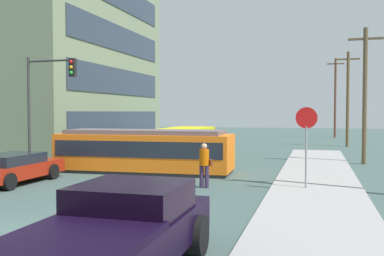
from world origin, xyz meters
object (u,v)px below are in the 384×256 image
at_px(stop_sign, 306,130).
at_px(utility_pole_distant, 335,96).
at_px(pedestrian_crossing, 204,163).
at_px(parked_sedan_furthest, 134,143).
at_px(traffic_light_mast, 46,92).
at_px(utility_pole_mid, 365,93).
at_px(streetcar_tram, 145,150).
at_px(city_bus, 185,140).
at_px(parked_sedan_far, 97,150).
at_px(pickup_truck_parked, 120,231).
at_px(utility_pole_far, 348,97).
at_px(parked_sedan_mid, 12,168).

xyz_separation_m(stop_sign, utility_pole_distant, (2.31, 34.20, 2.34)).
distance_m(pedestrian_crossing, parked_sedan_furthest, 15.44).
distance_m(traffic_light_mast, utility_pole_mid, 16.51).
bearing_deg(parked_sedan_furthest, streetcar_tram, -63.69).
bearing_deg(traffic_light_mast, utility_pole_mid, 26.81).
height_order(pedestrian_crossing, utility_pole_mid, utility_pole_mid).
relative_size(city_bus, utility_pole_mid, 0.81).
height_order(city_bus, parked_sedan_far, city_bus).
bearing_deg(streetcar_tram, parked_sedan_far, 139.43).
bearing_deg(pickup_truck_parked, parked_sedan_far, 119.46).
bearing_deg(city_bus, utility_pole_far, 47.76).
bearing_deg(parked_sedan_far, utility_pole_distant, 62.07).
relative_size(streetcar_tram, parked_sedan_far, 1.86).
height_order(city_bus, traffic_light_mast, traffic_light_mast).
height_order(utility_pole_mid, utility_pole_far, utility_pole_far).
xyz_separation_m(streetcar_tram, utility_pole_distant, (9.77, 31.11, 3.50)).
distance_m(parked_sedan_far, utility_pole_far, 21.10).
relative_size(streetcar_tram, stop_sign, 2.90).
xyz_separation_m(streetcar_tram, pedestrian_crossing, (3.77, -3.36, -0.09)).
height_order(parked_sedan_mid, utility_pole_far, utility_pole_far).
relative_size(traffic_light_mast, utility_pole_far, 0.70).
xyz_separation_m(traffic_light_mast, utility_pole_distant, (14.20, 32.40, 0.76)).
relative_size(city_bus, stop_sign, 2.07).
xyz_separation_m(city_bus, pedestrian_crossing, (3.94, -10.44, -0.11)).
distance_m(pickup_truck_parked, parked_sedan_furthest, 23.72).
relative_size(parked_sedan_mid, stop_sign, 1.60).
relative_size(parked_sedan_far, stop_sign, 1.56).
bearing_deg(parked_sedan_furthest, utility_pole_distant, 56.12).
height_order(streetcar_tram, parked_sedan_furthest, streetcar_tram).
bearing_deg(parked_sedan_furthest, parked_sedan_far, -89.10).
height_order(pedestrian_crossing, traffic_light_mast, traffic_light_mast).
bearing_deg(utility_pole_mid, city_bus, 174.96).
xyz_separation_m(pickup_truck_parked, utility_pole_far, (5.68, 30.84, 3.25)).
xyz_separation_m(streetcar_tram, traffic_light_mast, (-4.44, -1.29, 2.73)).
distance_m(parked_sedan_far, stop_sign, 14.07).
distance_m(parked_sedan_mid, stop_sign, 11.45).
relative_size(stop_sign, utility_pole_mid, 0.39).
distance_m(city_bus, utility_pole_mid, 10.88).
bearing_deg(pedestrian_crossing, utility_pole_far, 73.55).
bearing_deg(pickup_truck_parked, streetcar_tram, 110.33).
bearing_deg(pickup_truck_parked, parked_sedan_mid, 137.06).
xyz_separation_m(city_bus, utility_pole_distant, (9.93, 24.03, 3.47)).
bearing_deg(pickup_truck_parked, utility_pole_mid, 72.71).
xyz_separation_m(stop_sign, utility_pole_mid, (2.85, 9.25, 1.67)).
height_order(pedestrian_crossing, parked_sedan_mid, pedestrian_crossing).
height_order(pickup_truck_parked, utility_pole_distant, utility_pole_distant).
relative_size(traffic_light_mast, utility_pole_mid, 0.74).
height_order(traffic_light_mast, utility_pole_distant, utility_pole_distant).
relative_size(parked_sedan_far, utility_pole_mid, 0.61).
bearing_deg(parked_sedan_far, utility_pole_mid, 8.38).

